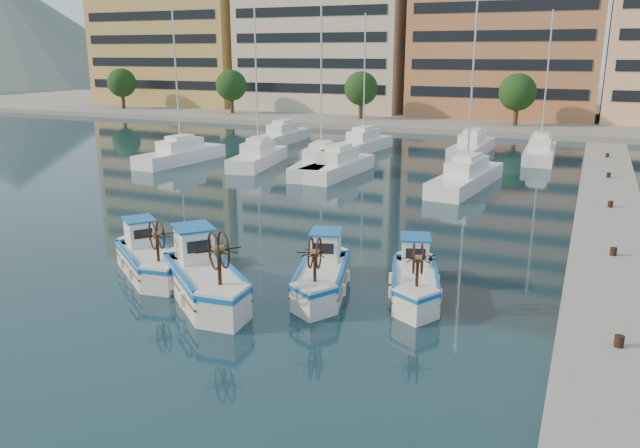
# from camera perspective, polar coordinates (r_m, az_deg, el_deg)

# --- Properties ---
(ground) EXTENTS (300.00, 300.00, 0.00)m
(ground) POSITION_cam_1_polar(r_m,az_deg,el_deg) (23.21, -8.93, -5.90)
(ground) COLOR #1B3947
(ground) RESTS_ON ground
(quay) EXTENTS (3.00, 60.00, 1.20)m
(quay) POSITION_cam_1_polar(r_m,az_deg,el_deg) (27.31, 25.00, -2.59)
(quay) COLOR gray
(quay) RESTS_ON ground
(waterfront) EXTENTS (180.00, 40.00, 25.60)m
(waterfront) POSITION_cam_1_polar(r_m,az_deg,el_deg) (83.28, 22.66, 16.18)
(waterfront) COLOR gray
(waterfront) RESTS_ON ground
(hill_west) EXTENTS (180.00, 180.00, 60.00)m
(hill_west) POSITION_cam_1_polar(r_m,az_deg,el_deg) (198.84, -26.88, 11.41)
(hill_west) COLOR slate
(hill_west) RESTS_ON ground
(yacht_marina) EXTENTS (40.18, 23.25, 11.50)m
(yacht_marina) POSITION_cam_1_polar(r_m,az_deg,el_deg) (49.14, 6.09, 6.17)
(yacht_marina) COLOR white
(yacht_marina) RESTS_ON ground
(fishing_boat_a) EXTENTS (4.12, 3.71, 2.56)m
(fishing_boat_a) POSITION_cam_1_polar(r_m,az_deg,el_deg) (25.17, -15.52, -2.88)
(fishing_boat_a) COLOR silver
(fishing_boat_a) RESTS_ON ground
(fishing_boat_b) EXTENTS (4.71, 4.45, 2.98)m
(fishing_boat_b) POSITION_cam_1_polar(r_m,az_deg,el_deg) (22.22, -10.60, -4.70)
(fishing_boat_b) COLOR silver
(fishing_boat_b) RESTS_ON ground
(fishing_boat_c) EXTENTS (2.62, 4.21, 2.55)m
(fishing_boat_c) POSITION_cam_1_polar(r_m,az_deg,el_deg) (22.50, 0.22, -4.49)
(fishing_boat_c) COLOR silver
(fishing_boat_c) RESTS_ON ground
(fishing_boat_d) EXTENTS (2.61, 4.06, 2.46)m
(fishing_boat_d) POSITION_cam_1_polar(r_m,az_deg,el_deg) (22.36, 8.67, -4.87)
(fishing_boat_d) COLOR silver
(fishing_boat_d) RESTS_ON ground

